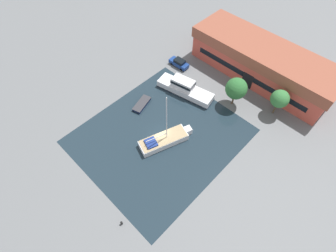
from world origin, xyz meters
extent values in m
plane|color=slate|center=(0.00, 0.00, 0.00)|extent=(440.00, 440.00, 0.00)
cube|color=#1E2D38|center=(0.00, 0.00, 0.00)|extent=(24.76, 27.81, 0.01)
cube|color=#C64C3D|center=(3.92, 26.25, 2.39)|extent=(29.98, 9.79, 4.79)
cube|color=brown|center=(3.92, 26.25, 5.96)|extent=(30.88, 10.08, 2.35)
cube|color=black|center=(3.90, 21.40, 1.68)|extent=(2.40, 0.07, 3.35)
cube|color=black|center=(3.90, 21.41, 2.63)|extent=(25.45, 0.16, 1.20)
cylinder|color=brown|center=(4.73, 15.53, 1.34)|extent=(0.33, 0.33, 2.69)
sphere|color=#2D6B33|center=(4.73, 15.53, 4.24)|extent=(4.12, 4.12, 4.12)
cylinder|color=brown|center=(11.84, 19.15, 1.37)|extent=(0.28, 0.28, 2.74)
sphere|color=#387A3D|center=(11.84, 19.15, 4.01)|extent=(3.39, 3.39, 3.39)
cube|color=navy|center=(-10.55, 16.38, 0.70)|extent=(4.65, 2.02, 0.85)
cube|color=black|center=(-10.37, 16.39, 1.44)|extent=(2.44, 1.71, 0.62)
cube|color=black|center=(-11.56, 16.33, 1.41)|extent=(0.10, 1.46, 0.50)
cylinder|color=black|center=(-11.93, 15.51, 0.30)|extent=(0.61, 0.23, 0.60)
cylinder|color=black|center=(-12.00, 17.13, 0.30)|extent=(0.61, 0.23, 0.60)
cylinder|color=black|center=(-9.10, 15.63, 0.30)|extent=(0.61, 0.23, 0.60)
cylinder|color=black|center=(-9.17, 17.25, 0.30)|extent=(0.61, 0.23, 0.60)
cube|color=silver|center=(1.46, -0.56, 0.65)|extent=(5.60, 9.13, 1.29)
cube|color=silver|center=(3.09, 4.09, 0.65)|extent=(1.63, 1.56, 1.29)
cube|color=tan|center=(1.46, -0.56, 1.33)|extent=(5.38, 8.76, 0.08)
cylinder|color=silver|center=(1.68, 0.05, 6.45)|extent=(0.16, 0.16, 10.15)
cylinder|color=silver|center=(1.03, -1.79, 2.47)|extent=(1.40, 3.72, 0.12)
cube|color=navy|center=(0.68, -2.81, 1.52)|extent=(2.55, 2.47, 0.30)
cube|color=silver|center=(-3.97, 11.18, 0.76)|extent=(12.22, 5.49, 1.51)
cube|color=black|center=(-3.97, 11.18, 0.15)|extent=(12.35, 5.58, 0.18)
cube|color=silver|center=(-4.55, 11.06, 2.41)|extent=(4.86, 3.16, 1.79)
cube|color=black|center=(-4.55, 11.06, 2.59)|extent=(4.96, 3.24, 0.57)
cube|color=#19234C|center=(-7.84, 2.69, 0.27)|extent=(2.85, 4.62, 0.52)
cube|color=#333338|center=(-7.84, 2.69, 0.57)|extent=(2.99, 4.82, 0.08)
cylinder|color=black|center=(7.11, -14.89, 0.28)|extent=(0.32, 0.32, 0.56)
sphere|color=black|center=(7.11, -14.89, 0.65)|extent=(0.35, 0.35, 0.35)
camera|label=1|loc=(19.76, -18.17, 39.48)|focal=28.00mm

